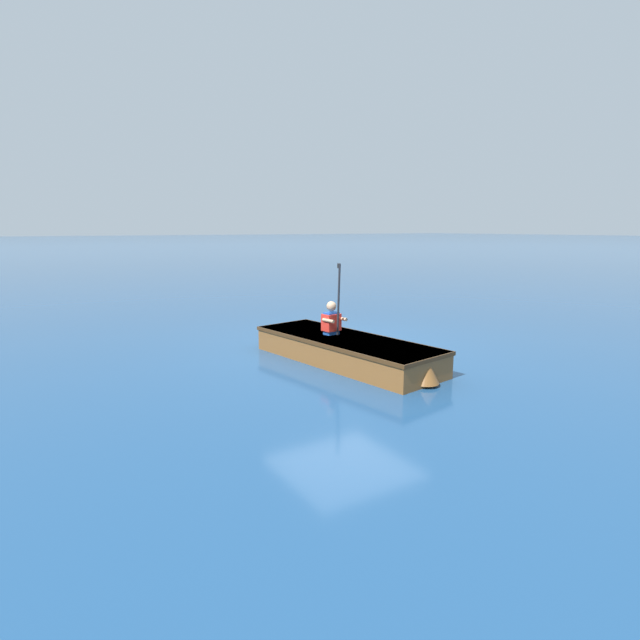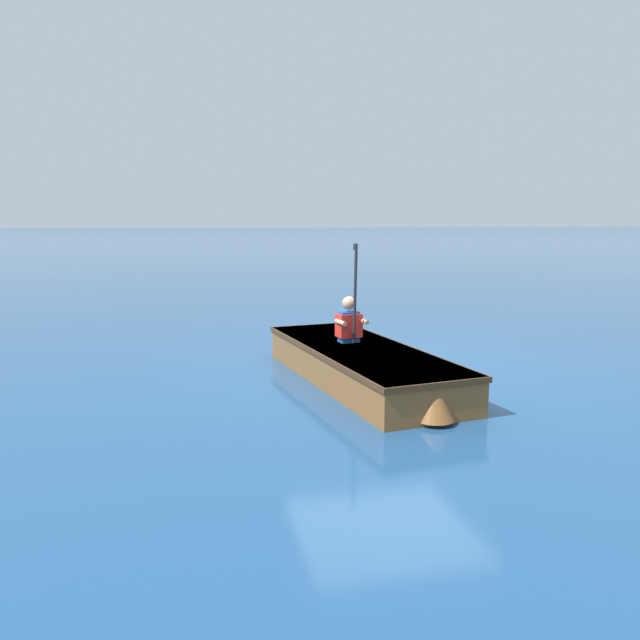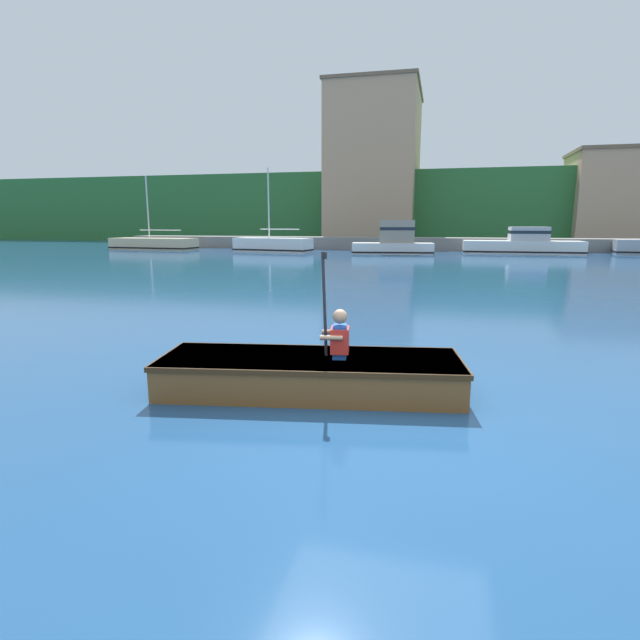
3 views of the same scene
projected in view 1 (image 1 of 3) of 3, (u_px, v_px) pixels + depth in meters
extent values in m
plane|color=navy|center=(344.00, 346.00, 9.60)|extent=(300.00, 300.00, 0.00)
cube|color=brown|center=(345.00, 350.00, 8.42)|extent=(3.64, 1.67, 0.43)
cube|color=#432A13|center=(345.00, 339.00, 8.38)|extent=(3.68, 1.71, 0.06)
cube|color=#432A13|center=(345.00, 340.00, 8.39)|extent=(3.12, 1.39, 0.02)
cone|color=brown|center=(426.00, 370.00, 7.16)|extent=(0.46, 0.46, 0.38)
cube|color=brown|center=(335.00, 338.00, 8.58)|extent=(0.32, 1.10, 0.03)
cube|color=#1E4CA5|center=(331.00, 323.00, 8.60)|extent=(0.19, 0.26, 0.39)
cube|color=red|center=(331.00, 322.00, 8.60)|extent=(0.25, 0.32, 0.29)
sphere|color=tan|center=(331.00, 306.00, 8.55)|extent=(0.17, 0.17, 0.17)
cylinder|color=tan|center=(328.00, 321.00, 8.43)|extent=(0.27, 0.09, 0.06)
cylinder|color=tan|center=(341.00, 319.00, 8.62)|extent=(0.27, 0.09, 0.06)
cylinder|color=#232328|center=(339.00, 300.00, 8.39)|extent=(0.09, 0.05, 1.22)
cylinder|color=black|center=(339.00, 266.00, 8.29)|extent=(0.05, 0.05, 0.08)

